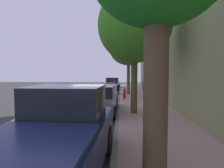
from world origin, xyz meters
name	(u,v)px	position (x,y,z in m)	size (l,w,h in m)	color
ground	(92,106)	(0.00, 0.00, 0.00)	(58.19, 58.19, 0.00)	#2D2D2D
sidewalk	(143,105)	(3.46, 0.00, 0.07)	(3.14, 36.37, 0.14)	tan
curb_edge	(119,105)	(1.81, 0.00, 0.07)	(0.16, 36.37, 0.14)	gray
lane_stripe_centre	(45,106)	(-3.10, -0.28, 0.00)	(0.14, 35.80, 0.01)	white
lane_stripe_bike_edge	(97,106)	(0.34, 0.00, 0.00)	(0.12, 36.37, 0.01)	white
building_facade	(172,58)	(5.28, 0.00, 3.17)	(0.50, 36.37, 6.33)	#8D935B
parked_pickup_dark_blue_nearest	(54,141)	(0.62, -9.13, 0.90)	(2.19, 5.38, 1.95)	navy
parked_sedan_grey_second	(100,100)	(0.80, -2.32, 0.75)	(1.91, 4.44, 1.52)	slate
parked_sedan_tan_mid	(113,83)	(0.83, 12.72, 0.75)	(1.96, 4.46, 1.52)	tan
bicycle_at_curb	(113,97)	(1.34, 1.64, 0.36)	(1.72, 0.46, 0.74)	black
cyclist_with_backpack	(116,90)	(1.57, 1.19, 0.98)	(0.43, 0.62, 1.63)	#C6B284
street_tree_mid_block	(135,26)	(2.65, -2.80, 4.62)	(3.75, 3.75, 6.41)	brown
street_tree_far_end	(129,48)	(2.65, 5.60, 4.53)	(3.66, 3.66, 6.08)	brown
pedestrian_on_phone	(145,88)	(3.76, 1.96, 1.04)	(0.37, 0.57, 1.60)	black
fire_hydrant	(124,93)	(2.24, 2.62, 0.56)	(0.22, 0.22, 0.84)	red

